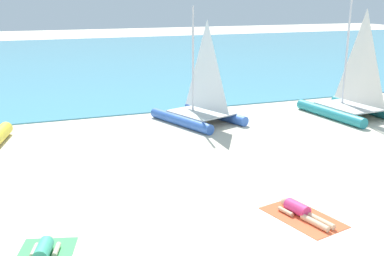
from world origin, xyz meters
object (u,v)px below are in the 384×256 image
object	(u,v)px
sailboat_blue	(200,106)
sunbather_left	(42,255)
sunbather_right	(301,211)
sailboat_teal	(351,99)
towel_right	(303,217)

from	to	relation	value
sailboat_blue	sunbather_left	bearing A→B (deg)	-147.26
sunbather_right	sailboat_teal	bearing A→B (deg)	33.01
sailboat_teal	sailboat_blue	bearing A→B (deg)	163.04
towel_right	sunbather_right	distance (m)	0.14
towel_right	sunbather_right	world-z (taller)	sunbather_right
sunbather_right	sunbather_left	bearing A→B (deg)	166.25
sunbather_right	sailboat_blue	bearing A→B (deg)	71.59
sailboat_blue	sunbather_right	size ratio (longest dim) A/B	2.99
sunbather_left	sunbather_right	bearing A→B (deg)	15.14
sailboat_blue	towel_right	size ratio (longest dim) A/B	2.46
sailboat_blue	sunbather_right	distance (m)	8.93
sailboat_blue	sailboat_teal	distance (m)	6.61
sailboat_blue	sunbather_right	world-z (taller)	sailboat_blue
sailboat_blue	towel_right	world-z (taller)	sailboat_blue
sailboat_teal	sunbather_right	xyz separation A→B (m)	(-7.39, -7.53, -0.63)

